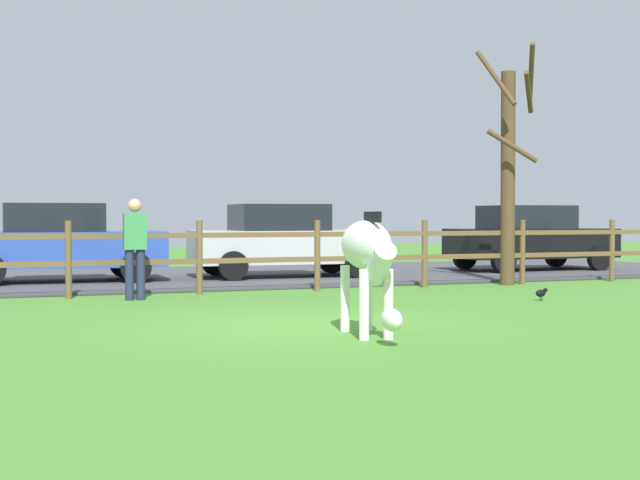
{
  "coord_description": "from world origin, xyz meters",
  "views": [
    {
      "loc": [
        -4.12,
        -10.8,
        1.37
      ],
      "look_at": [
        0.54,
        0.77,
        1.04
      ],
      "focal_mm": 52.74,
      "sensor_mm": 36.0,
      "label": 1
    }
  ],
  "objects_px": {
    "bare_tree": "(509,168)",
    "zebra": "(368,255)",
    "visitor_near_fence": "(135,244)",
    "crow_on_grass": "(541,293)",
    "parked_car_silver": "(284,240)",
    "parked_car_blue": "(59,242)",
    "parked_car_black": "(530,237)"
  },
  "relations": [
    {
      "from": "parked_car_black",
      "to": "parked_car_blue",
      "type": "height_order",
      "value": "same"
    },
    {
      "from": "visitor_near_fence",
      "to": "zebra",
      "type": "bearing_deg",
      "value": -74.03
    },
    {
      "from": "parked_car_blue",
      "to": "parked_car_silver",
      "type": "bearing_deg",
      "value": -2.79
    },
    {
      "from": "bare_tree",
      "to": "visitor_near_fence",
      "type": "distance_m",
      "value": 7.59
    },
    {
      "from": "parked_car_silver",
      "to": "parked_car_blue",
      "type": "bearing_deg",
      "value": 177.21
    },
    {
      "from": "bare_tree",
      "to": "crow_on_grass",
      "type": "height_order",
      "value": "bare_tree"
    },
    {
      "from": "parked_car_silver",
      "to": "parked_car_black",
      "type": "bearing_deg",
      "value": 1.59
    },
    {
      "from": "parked_car_black",
      "to": "parked_car_blue",
      "type": "xyz_separation_m",
      "value": [
        -11.08,
        0.05,
        0.0
      ]
    },
    {
      "from": "zebra",
      "to": "crow_on_grass",
      "type": "height_order",
      "value": "zebra"
    },
    {
      "from": "visitor_near_fence",
      "to": "parked_car_blue",
      "type": "bearing_deg",
      "value": 100.03
    },
    {
      "from": "parked_car_silver",
      "to": "visitor_near_fence",
      "type": "relative_size",
      "value": 2.5
    },
    {
      "from": "parked_car_blue",
      "to": "parked_car_silver",
      "type": "relative_size",
      "value": 0.99
    },
    {
      "from": "zebra",
      "to": "parked_car_black",
      "type": "relative_size",
      "value": 0.48
    },
    {
      "from": "zebra",
      "to": "parked_car_black",
      "type": "bearing_deg",
      "value": 47.53
    },
    {
      "from": "parked_car_blue",
      "to": "visitor_near_fence",
      "type": "height_order",
      "value": "visitor_near_fence"
    },
    {
      "from": "bare_tree",
      "to": "parked_car_blue",
      "type": "distance_m",
      "value": 9.02
    },
    {
      "from": "zebra",
      "to": "parked_car_blue",
      "type": "distance_m",
      "value": 9.91
    },
    {
      "from": "crow_on_grass",
      "to": "parked_car_blue",
      "type": "xyz_separation_m",
      "value": [
        -6.76,
        6.63,
        0.72
      ]
    },
    {
      "from": "visitor_near_fence",
      "to": "crow_on_grass",
      "type": "bearing_deg",
      "value": -22.7
    },
    {
      "from": "parked_car_black",
      "to": "parked_car_silver",
      "type": "bearing_deg",
      "value": -178.41
    },
    {
      "from": "zebra",
      "to": "parked_car_silver",
      "type": "distance_m",
      "value": 9.7
    },
    {
      "from": "bare_tree",
      "to": "parked_car_blue",
      "type": "xyz_separation_m",
      "value": [
        -8.17,
        3.55,
        -1.45
      ]
    },
    {
      "from": "parked_car_blue",
      "to": "zebra",
      "type": "bearing_deg",
      "value": -76.53
    },
    {
      "from": "parked_car_black",
      "to": "parked_car_blue",
      "type": "bearing_deg",
      "value": 179.75
    },
    {
      "from": "zebra",
      "to": "parked_car_black",
      "type": "xyz_separation_m",
      "value": [
        8.77,
        9.58,
        -0.08
      ]
    },
    {
      "from": "bare_tree",
      "to": "zebra",
      "type": "height_order",
      "value": "bare_tree"
    },
    {
      "from": "parked_car_silver",
      "to": "visitor_near_fence",
      "type": "xyz_separation_m",
      "value": [
        -3.94,
        -3.88,
        0.06
      ]
    },
    {
      "from": "bare_tree",
      "to": "parked_car_black",
      "type": "xyz_separation_m",
      "value": [
        2.91,
        3.5,
        -1.45
      ]
    },
    {
      "from": "parked_car_blue",
      "to": "parked_car_black",
      "type": "bearing_deg",
      "value": -0.25
    },
    {
      "from": "bare_tree",
      "to": "zebra",
      "type": "xyz_separation_m",
      "value": [
        -5.86,
        -6.09,
        -1.37
      ]
    },
    {
      "from": "parked_car_blue",
      "to": "parked_car_silver",
      "type": "xyz_separation_m",
      "value": [
        4.67,
        -0.23,
        0.0
      ]
    },
    {
      "from": "zebra",
      "to": "crow_on_grass",
      "type": "bearing_deg",
      "value": 33.96
    }
  ]
}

